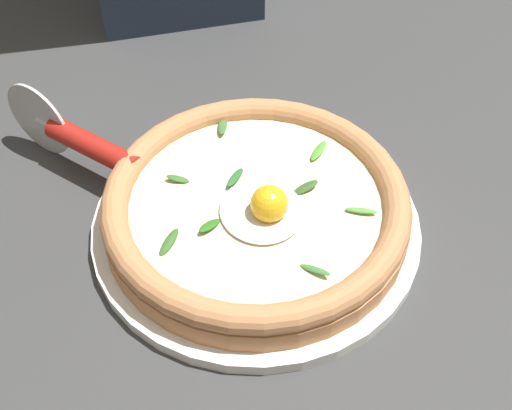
% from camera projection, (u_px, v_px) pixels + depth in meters
% --- Properties ---
extents(ground_plane, '(2.40, 2.40, 0.03)m').
position_uv_depth(ground_plane, '(229.00, 211.00, 0.63)').
color(ground_plane, '#38393A').
rests_on(ground_plane, ground).
extents(pizza_plate, '(0.29, 0.29, 0.01)m').
position_uv_depth(pizza_plate, '(256.00, 225.00, 0.59)').
color(pizza_plate, white).
rests_on(pizza_plate, ground).
extents(pizza, '(0.27, 0.27, 0.06)m').
position_uv_depth(pizza, '(256.00, 206.00, 0.57)').
color(pizza, tan).
rests_on(pizza, pizza_plate).
extents(pizza_cutter, '(0.13, 0.12, 0.08)m').
position_uv_depth(pizza_cutter, '(78.00, 139.00, 0.62)').
color(pizza_cutter, silver).
rests_on(pizza_cutter, ground).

